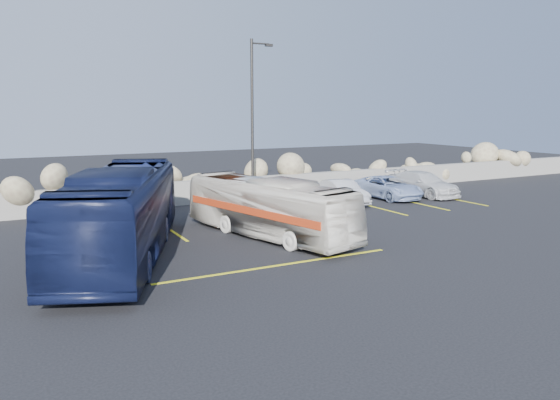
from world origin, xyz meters
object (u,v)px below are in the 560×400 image
car_a (258,199)px  tour_coach (122,213)px  vintage_bus (268,208)px  car_c (423,184)px  car_b (343,192)px  car_d (388,187)px  lamppost (253,119)px

car_a → tour_coach: bearing=-148.0°
vintage_bus → car_c: vintage_bus is taller
vintage_bus → car_c: 13.00m
vintage_bus → car_c: bearing=7.8°
vintage_bus → car_b: 8.09m
vintage_bus → car_d: 10.97m
tour_coach → car_d: 16.19m
car_a → car_d: car_a is taller
vintage_bus → car_b: size_ratio=2.20×
tour_coach → car_b: 13.12m
vintage_bus → tour_coach: bearing=169.9°
vintage_bus → car_a: vintage_bus is taller
lamppost → vintage_bus: lamppost is taller
lamppost → tour_coach: size_ratio=0.76×
car_b → car_c: car_c is taller
tour_coach → car_c: size_ratio=2.30×
lamppost → car_d: bearing=-5.3°
lamppost → tour_coach: (-7.59, -6.06, -2.83)m
lamppost → car_b: bearing=-12.9°
car_a → car_c: size_ratio=0.84×
lamppost → tour_coach: lamppost is taller
car_a → car_b: bearing=-1.5°
lamppost → car_a: lamppost is taller
vintage_bus → car_b: (6.59, 4.67, -0.52)m
car_d → car_c: bearing=-6.3°
tour_coach → car_a: tour_coach is taller
car_c → lamppost: bearing=171.3°
car_b → lamppost: bearing=172.7°
car_d → vintage_bus: bearing=-154.6°
tour_coach → car_c: tour_coach is taller
vintage_bus → lamppost: bearing=56.0°
lamppost → car_c: (9.98, -0.90, -3.63)m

